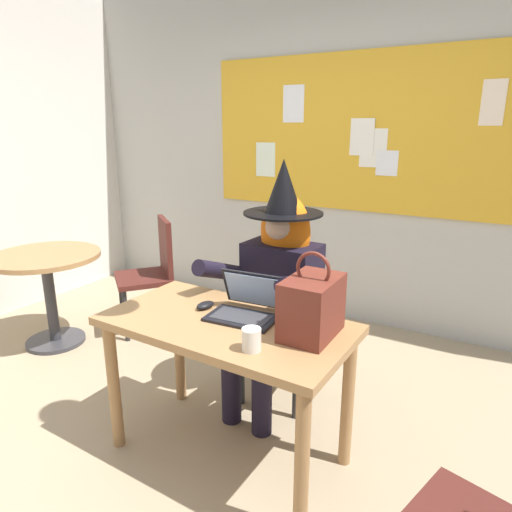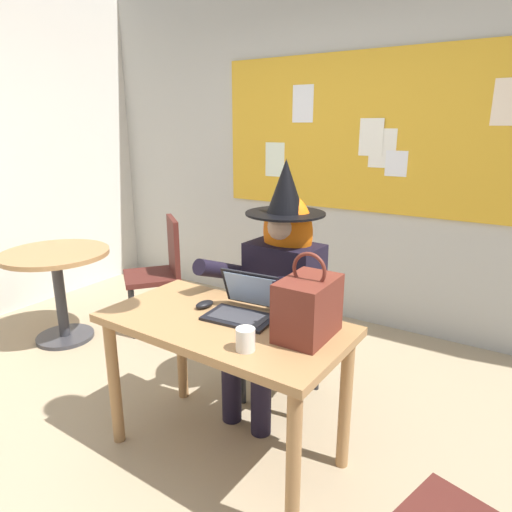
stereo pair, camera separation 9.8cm
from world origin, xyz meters
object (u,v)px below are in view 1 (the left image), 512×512
at_px(coffee_mug, 251,339).
at_px(side_table_round, 48,278).
at_px(person_costumed, 277,276).
at_px(desk_main, 226,343).
at_px(computer_mouse, 205,305).
at_px(chair_at_desk, 285,315).
at_px(laptop, 246,306).
at_px(chair_spare_by_window, 153,268).
at_px(handbag, 312,306).

relative_size(coffee_mug, side_table_round, 0.12).
distance_m(person_costumed, side_table_round, 1.84).
bearing_deg(desk_main, coffee_mug, -36.67).
bearing_deg(desk_main, person_costumed, 91.95).
relative_size(person_costumed, computer_mouse, 13.84).
xyz_separation_m(desk_main, coffee_mug, (0.25, -0.18, 0.16)).
bearing_deg(chair_at_desk, laptop, 1.97).
bearing_deg(chair_spare_by_window, handbag, 101.70).
bearing_deg(handbag, laptop, 174.08).
height_order(coffee_mug, side_table_round, coffee_mug).
bearing_deg(person_costumed, desk_main, 4.50).
relative_size(person_costumed, chair_spare_by_window, 1.59).
bearing_deg(person_costumed, computer_mouse, -15.63).
relative_size(chair_at_desk, person_costumed, 0.62).
distance_m(computer_mouse, coffee_mug, 0.50).
height_order(computer_mouse, handbag, handbag).
xyz_separation_m(laptop, coffee_mug, (0.20, -0.29, 0.00)).
bearing_deg(laptop, side_table_round, 167.67).
height_order(desk_main, chair_at_desk, chair_at_desk).
bearing_deg(desk_main, chair_spare_by_window, 144.61).
distance_m(person_costumed, computer_mouse, 0.50).
relative_size(computer_mouse, coffee_mug, 1.09).
distance_m(person_costumed, laptop, 0.45).
relative_size(chair_at_desk, side_table_round, 1.15).
bearing_deg(side_table_round, desk_main, -10.96).
height_order(desk_main, computer_mouse, computer_mouse).
distance_m(chair_at_desk, laptop, 0.63).
height_order(handbag, chair_spare_by_window, handbag).
bearing_deg(laptop, chair_at_desk, 92.54).
bearing_deg(chair_at_desk, side_table_round, -85.39).
height_order(desk_main, person_costumed, person_costumed).
bearing_deg(laptop, handbag, -10.62).
height_order(chair_at_desk, computer_mouse, chair_at_desk).
height_order(chair_at_desk, handbag, handbag).
distance_m(chair_at_desk, side_table_round, 1.83).
xyz_separation_m(handbag, chair_spare_by_window, (-1.75, 0.89, -0.36)).
relative_size(laptop, coffee_mug, 3.62).
relative_size(person_costumed, coffee_mug, 15.15).
bearing_deg(chair_spare_by_window, laptop, 97.24).
bearing_deg(laptop, chair_spare_by_window, 143.84).
bearing_deg(computer_mouse, chair_spare_by_window, 153.33).
xyz_separation_m(coffee_mug, side_table_round, (-2.07, 0.54, -0.25)).
height_order(person_costumed, computer_mouse, person_costumed).
bearing_deg(computer_mouse, desk_main, -12.95).
height_order(laptop, computer_mouse, laptop).
relative_size(desk_main, coffee_mug, 12.51).
bearing_deg(handbag, chair_spare_by_window, 153.01).
xyz_separation_m(person_costumed, side_table_round, (-1.81, -0.19, -0.26)).
bearing_deg(chair_at_desk, desk_main, -3.27).
relative_size(desk_main, chair_at_desk, 1.33).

